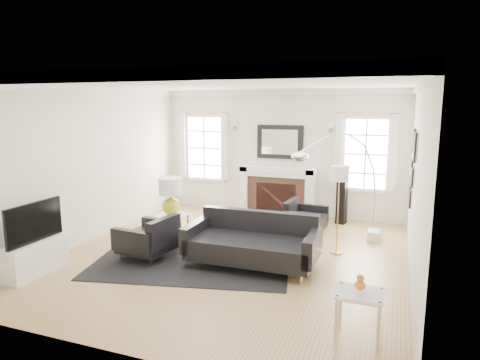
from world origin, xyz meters
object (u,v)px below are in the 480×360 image
at_px(fireplace, 277,192).
at_px(gourd_lamp, 171,194).
at_px(coffee_table, 217,234).
at_px(arc_floor_lamp, 339,183).
at_px(sofa, 253,243).
at_px(armchair_left, 150,239).
at_px(armchair_right, 304,219).

bearing_deg(fireplace, gourd_lamp, -114.26).
height_order(coffee_table, gourd_lamp, gourd_lamp).
bearing_deg(coffee_table, arc_floor_lamp, 31.46).
bearing_deg(sofa, armchair_left, -170.60).
xyz_separation_m(armchair_left, coffee_table, (0.91, 0.63, -0.01)).
height_order(sofa, coffee_table, sofa).
xyz_separation_m(coffee_table, arc_floor_lamp, (1.85, 1.13, 0.80)).
height_order(sofa, gourd_lamp, gourd_lamp).
bearing_deg(armchair_right, arc_floor_lamp, -31.17).
bearing_deg(armchair_left, sofa, 9.40).
relative_size(coffee_table, arc_floor_lamp, 0.38).
distance_m(sofa, armchair_left, 1.70).
bearing_deg(armchair_right, sofa, -101.44).
height_order(fireplace, arc_floor_lamp, arc_floor_lamp).
height_order(armchair_left, arc_floor_lamp, arc_floor_lamp).
distance_m(armchair_left, arc_floor_lamp, 3.37).
bearing_deg(arc_floor_lamp, armchair_right, 148.83).
height_order(sofa, armchair_left, sofa).
height_order(fireplace, gourd_lamp, gourd_lamp).
bearing_deg(coffee_table, gourd_lamp, 177.52).
bearing_deg(arc_floor_lamp, gourd_lamp, -158.27).
xyz_separation_m(fireplace, arc_floor_lamp, (1.55, -1.55, 0.57)).
bearing_deg(armchair_left, coffee_table, 34.80).
bearing_deg(coffee_table, armchair_left, -145.20).
bearing_deg(arc_floor_lamp, fireplace, 134.97).
xyz_separation_m(armchair_left, gourd_lamp, (0.02, 0.67, 0.61)).
bearing_deg(coffee_table, sofa, -25.20).
bearing_deg(gourd_lamp, arc_floor_lamp, 21.73).
bearing_deg(gourd_lamp, sofa, -13.48).
distance_m(fireplace, coffee_table, 2.71).
distance_m(sofa, armchair_right, 1.95).
distance_m(armchair_right, arc_floor_lamp, 1.16).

